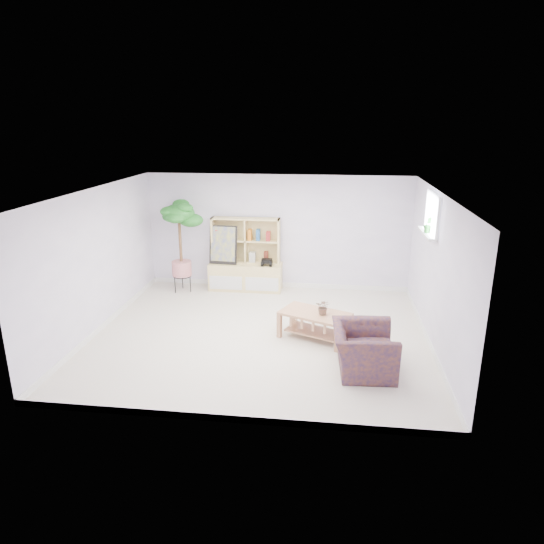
# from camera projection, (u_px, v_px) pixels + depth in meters

# --- Properties ---
(floor) EXTENTS (5.50, 5.00, 0.01)m
(floor) POSITION_uv_depth(u_px,v_px,m) (260.00, 335.00, 8.13)
(floor) COLOR beige
(floor) RESTS_ON ground
(ceiling) EXTENTS (5.50, 5.00, 0.01)m
(ceiling) POSITION_uv_depth(u_px,v_px,m) (259.00, 191.00, 7.42)
(ceiling) COLOR silver
(ceiling) RESTS_ON walls
(walls) EXTENTS (5.51, 5.01, 2.40)m
(walls) POSITION_uv_depth(u_px,v_px,m) (260.00, 266.00, 7.78)
(walls) COLOR white
(walls) RESTS_ON floor
(baseboard) EXTENTS (5.50, 5.00, 0.10)m
(baseboard) POSITION_uv_depth(u_px,v_px,m) (260.00, 332.00, 8.12)
(baseboard) COLOR white
(baseboard) RESTS_ON floor
(window) EXTENTS (0.10, 0.98, 0.68)m
(window) POSITION_uv_depth(u_px,v_px,m) (433.00, 214.00, 7.79)
(window) COLOR white
(window) RESTS_ON walls
(window_sill) EXTENTS (0.14, 1.00, 0.04)m
(window_sill) POSITION_uv_depth(u_px,v_px,m) (427.00, 233.00, 7.89)
(window_sill) COLOR white
(window_sill) RESTS_ON walls
(storage_unit) EXTENTS (1.52, 0.51, 1.52)m
(storage_unit) POSITION_uv_depth(u_px,v_px,m) (245.00, 255.00, 10.10)
(storage_unit) COLOR beige
(storage_unit) RESTS_ON floor
(poster) EXTENTS (0.59, 0.17, 0.80)m
(poster) POSITION_uv_depth(u_px,v_px,m) (223.00, 245.00, 10.05)
(poster) COLOR yellow
(poster) RESTS_ON storage_unit
(toy_truck) EXTENTS (0.32, 0.22, 0.17)m
(toy_truck) POSITION_uv_depth(u_px,v_px,m) (267.00, 262.00, 9.99)
(toy_truck) COLOR black
(toy_truck) RESTS_ON storage_unit
(coffee_table) EXTENTS (1.25, 0.99, 0.45)m
(coffee_table) POSITION_uv_depth(u_px,v_px,m) (315.00, 325.00, 7.94)
(coffee_table) COLOR #B47B59
(coffee_table) RESTS_ON floor
(table_plant) EXTENTS (0.28, 0.25, 0.26)m
(table_plant) POSITION_uv_depth(u_px,v_px,m) (323.00, 307.00, 7.77)
(table_plant) COLOR #2E6E34
(table_plant) RESTS_ON coffee_table
(floor_tree) EXTENTS (0.84, 0.84, 1.91)m
(floor_tree) POSITION_uv_depth(u_px,v_px,m) (181.00, 247.00, 9.93)
(floor_tree) COLOR #206326
(floor_tree) RESTS_ON floor
(armchair) EXTENTS (0.92, 1.04, 0.74)m
(armchair) POSITION_uv_depth(u_px,v_px,m) (364.00, 347.00, 6.87)
(armchair) COLOR #141545
(armchair) RESTS_ON floor
(sill_plant) EXTENTS (0.16, 0.14, 0.27)m
(sill_plant) POSITION_uv_depth(u_px,v_px,m) (428.00, 225.00, 7.80)
(sill_plant) COLOR #206326
(sill_plant) RESTS_ON window_sill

